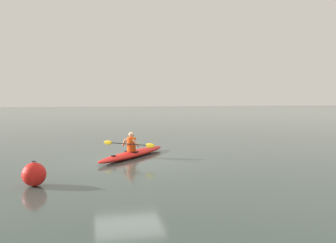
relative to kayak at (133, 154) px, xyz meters
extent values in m
plane|color=#384742|center=(0.26, 0.66, -0.13)|extent=(160.00, 160.00, 0.00)
ellipsoid|color=red|center=(0.00, 0.00, 0.00)|extent=(3.25, 3.78, 0.25)
torus|color=black|center=(0.09, 0.11, 0.10)|extent=(0.78, 0.78, 0.04)
cylinder|color=black|center=(0.83, 1.02, 0.11)|extent=(0.18, 0.18, 0.02)
cylinder|color=#E04C14|center=(0.09, 0.11, 0.39)|extent=(0.34, 0.34, 0.52)
sphere|color=tan|center=(0.09, 0.11, 0.76)|extent=(0.21, 0.21, 0.21)
cylinder|color=black|center=(0.22, 0.27, 0.42)|extent=(1.49, 1.23, 0.03)
ellipsoid|color=gold|center=(-0.52, 0.87, 0.42)|extent=(0.34, 0.28, 0.17)
ellipsoid|color=gold|center=(0.95, -0.33, 0.42)|extent=(0.34, 0.28, 0.17)
cylinder|color=tan|center=(-0.07, 0.35, 0.45)|extent=(0.32, 0.16, 0.34)
cylinder|color=tan|center=(0.35, 0.00, 0.45)|extent=(0.20, 0.31, 0.34)
sphere|color=red|center=(3.05, 3.96, 0.18)|extent=(0.62, 0.62, 0.62)
torus|color=#333338|center=(3.05, 3.96, 0.52)|extent=(0.12, 0.12, 0.02)
camera|label=1|loc=(1.54, 13.53, 2.18)|focal=37.57mm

